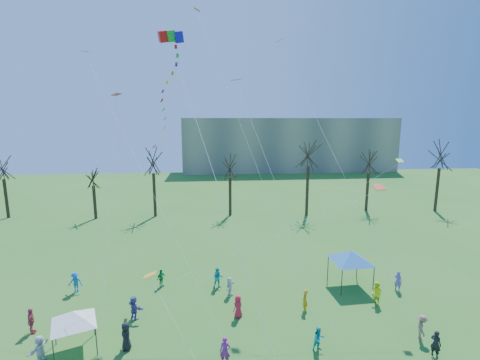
{
  "coord_description": "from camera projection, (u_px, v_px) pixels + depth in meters",
  "views": [
    {
      "loc": [
        -0.95,
        -13.67,
        14.35
      ],
      "look_at": [
        0.79,
        5.0,
        11.0
      ],
      "focal_mm": 25.0,
      "sensor_mm": 36.0,
      "label": 1
    }
  ],
  "objects": [
    {
      "name": "distant_building",
      "position": [
        288.0,
        144.0,
        97.07
      ],
      "size": [
        60.0,
        14.0,
        15.0
      ],
      "primitive_type": "cube",
      "color": "gray",
      "rests_on": "ground"
    },
    {
      "name": "bare_tree_row",
      "position": [
        263.0,
        167.0,
        50.43
      ],
      "size": [
        71.67,
        8.75,
        11.96
      ],
      "color": "black",
      "rests_on": "ground"
    },
    {
      "name": "big_box_kite",
      "position": [
        170.0,
        98.0,
        21.11
      ],
      "size": [
        3.78,
        6.49,
        21.16
      ],
      "color": "red",
      "rests_on": "ground"
    },
    {
      "name": "canopy_tent_white",
      "position": [
        73.0,
        317.0,
        20.8
      ],
      "size": [
        3.32,
        3.32,
        2.68
      ],
      "color": "#3F3F44",
      "rests_on": "ground"
    },
    {
      "name": "canopy_tent_blue",
      "position": [
        351.0,
        256.0,
        28.92
      ],
      "size": [
        4.35,
        4.35,
        3.27
      ],
      "color": "#3F3F44",
      "rests_on": "ground"
    },
    {
      "name": "festival_crowd",
      "position": [
        218.0,
        320.0,
        22.88
      ],
      "size": [
        28.84,
        14.82,
        1.86
      ],
      "color": "#D91B47",
      "rests_on": "ground"
    },
    {
      "name": "small_kites_aloft",
      "position": [
        209.0,
        132.0,
        24.65
      ],
      "size": [
        28.54,
        18.37,
        33.13
      ],
      "color": "orange",
      "rests_on": "ground"
    }
  ]
}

